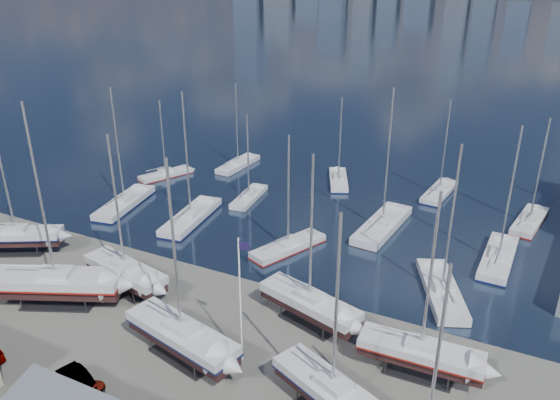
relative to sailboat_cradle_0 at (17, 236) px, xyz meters
The scene contains 23 objects.
ground 27.62m from the sailboat_cradle_0, ahead, with size 1400.00×1400.00×0.00m, color #605E59.
water 307.45m from the sailboat_cradle_0, 84.91° to the left, with size 1400.00×600.00×0.40m, color #1B2840.
sailboat_cradle_0 is the anchor object (origin of this frame).
sailboat_cradle_1 12.84m from the sailboat_cradle_0, 24.33° to the right, with size 12.56×8.02×19.45m.
sailboat_cradle_2 15.88m from the sailboat_cradle_0, ahead, with size 10.13×4.78×15.96m.
sailboat_cradle_3 27.57m from the sailboat_cradle_0, 13.67° to the right, with size 11.18×5.38×17.31m.
sailboat_cradle_4 34.28m from the sailboat_cradle_0, ahead, with size 10.18×5.41×16.01m.
sailboat_cradle_5 40.56m from the sailboat_cradle_0, ahead, with size 10.20×6.48×16.01m.
sailboat_cradle_6 44.54m from the sailboat_cradle_0, ahead, with size 9.68×2.98×15.57m.
sailboat_moored_0 15.16m from the sailboat_cradle_0, 81.71° to the left, with size 4.99×11.51×16.65m.
sailboat_moored_1 26.27m from the sailboat_cradle_0, 89.25° to the left, with size 5.58×8.43×12.30m.
sailboat_moored_2 35.73m from the sailboat_cradle_0, 77.14° to the left, with size 3.04×9.31×13.88m.
sailboat_moored_3 19.76m from the sailboat_cradle_0, 50.25° to the left, with size 4.56×11.73×17.08m.
sailboat_moored_4 28.96m from the sailboat_cradle_0, 56.79° to the left, with size 3.19×8.45×12.45m.
sailboat_moored_5 43.18m from the sailboat_cradle_0, 55.30° to the left, with size 5.72×9.10×13.20m.
sailboat_moored_6 30.07m from the sailboat_cradle_0, 27.08° to the left, with size 6.18×9.70×14.10m.
sailboat_moored_7 41.93m from the sailboat_cradle_0, 33.98° to the left, with size 4.38×12.21×18.06m.
sailboat_moored_8 53.87m from the sailboat_cradle_0, 43.90° to the left, with size 3.65×9.59×13.99m.
sailboat_moored_9 45.65m from the sailboat_cradle_0, 15.39° to the left, with size 6.92×10.97×16.09m.
sailboat_moored_10 52.74m from the sailboat_cradle_0, 23.83° to the left, with size 3.36×10.75×15.92m.
sailboat_moored_11 60.37m from the sailboat_cradle_0, 32.91° to the left, with size 4.15×9.73×14.10m.
car_b 25.67m from the sailboat_cradle_0, 30.78° to the right, with size 1.59×4.57×1.51m, color gray.
flagpole 32.02m from the sailboat_cradle_0, ahead, with size 0.99×0.12×11.21m.
Camera 1 is at (22.43, -41.45, 29.75)m, focal length 35.00 mm.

